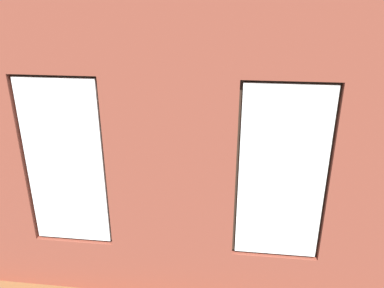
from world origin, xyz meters
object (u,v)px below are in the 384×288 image
at_px(candle_jar, 208,153).
at_px(potted_plant_mid_room_small, 245,154).
at_px(remote_silver, 168,159).
at_px(tv_flatscreen, 34,143).
at_px(potted_plant_foreground_right, 99,116).
at_px(potted_plant_by_left_couch, 313,158).
at_px(couch_left, 353,196).
at_px(potted_plant_between_couches, 257,215).
at_px(couch_by_window, 147,234).
at_px(coffee_table, 189,160).
at_px(cup_ceramic, 189,156).
at_px(remote_gray, 181,155).
at_px(remote_black, 193,160).
at_px(potted_plant_beside_window_right, 54,215).
at_px(potted_plant_near_tv, 34,182).
at_px(media_console, 39,173).

bearing_deg(candle_jar, potted_plant_mid_room_small, -155.10).
relative_size(remote_silver, tv_flatscreen, 0.19).
distance_m(potted_plant_foreground_right, potted_plant_by_left_couch, 5.07).
bearing_deg(couch_left, candle_jar, -116.93).
bearing_deg(potted_plant_between_couches, tv_flatscreen, -23.40).
height_order(couch_by_window, coffee_table, couch_by_window).
distance_m(tv_flatscreen, potted_plant_mid_room_small, 4.00).
distance_m(remote_silver, potted_plant_foreground_right, 2.86).
distance_m(cup_ceramic, potted_plant_mid_room_small, 1.17).
distance_m(couch_left, coffee_table, 2.95).
bearing_deg(remote_silver, remote_gray, 177.30).
distance_m(remote_black, remote_silver, 0.49).
bearing_deg(remote_silver, potted_plant_foreground_right, -89.54).
bearing_deg(remote_silver, cup_ceramic, 150.70).
bearing_deg(potted_plant_beside_window_right, coffee_table, -121.60).
bearing_deg(remote_gray, couch_by_window, 29.85).
height_order(potted_plant_mid_room_small, potted_plant_beside_window_right, potted_plant_beside_window_right).
xyz_separation_m(remote_gray, potted_plant_between_couches, (-1.34, 2.40, 0.26)).
relative_size(remote_silver, potted_plant_near_tv, 0.18).
xyz_separation_m(couch_left, media_console, (5.55, -0.34, -0.07)).
relative_size(couch_left, potted_plant_between_couches, 1.34).
height_order(candle_jar, potted_plant_beside_window_right, potted_plant_beside_window_right).
bearing_deg(tv_flatscreen, potted_plant_beside_window_right, 123.79).
xyz_separation_m(potted_plant_by_left_couch, potted_plant_between_couches, (1.22, 2.71, 0.32)).
bearing_deg(remote_gray, remote_silver, -14.28).
distance_m(remote_gray, potted_plant_between_couches, 2.76).
height_order(couch_by_window, potted_plant_foreground_right, potted_plant_foreground_right).
height_order(remote_black, potted_plant_mid_room_small, potted_plant_mid_room_small).
height_order(potted_plant_mid_room_small, potted_plant_between_couches, potted_plant_between_couches).
height_order(potted_plant_foreground_right, potted_plant_between_couches, potted_plant_between_couches).
relative_size(candle_jar, potted_plant_beside_window_right, 0.11).
bearing_deg(cup_ceramic, potted_plant_beside_window_right, 58.40).
xyz_separation_m(remote_silver, media_console, (2.37, 0.49, -0.19)).
bearing_deg(candle_jar, couch_by_window, 75.78).
xyz_separation_m(cup_ceramic, potted_plant_beside_window_right, (1.52, 2.46, 0.12)).
bearing_deg(remote_silver, couch_by_window, 47.01).
distance_m(cup_ceramic, potted_plant_near_tv, 2.79).
relative_size(potted_plant_mid_room_small, potted_plant_beside_window_right, 0.66).
bearing_deg(potted_plant_by_left_couch, remote_gray, 6.72).
relative_size(potted_plant_beside_window_right, potted_plant_between_couches, 0.65).
height_order(cup_ceramic, remote_silver, cup_ceramic).
bearing_deg(remote_black, candle_jar, -36.74).
bearing_deg(media_console, potted_plant_by_left_couch, -168.95).
height_order(coffee_table, tv_flatscreen, tv_flatscreen).
bearing_deg(tv_flatscreen, candle_jar, -166.63).
height_order(remote_gray, potted_plant_by_left_couch, potted_plant_by_left_couch).
relative_size(couch_left, tv_flatscreen, 2.01).
height_order(couch_by_window, potted_plant_near_tv, potted_plant_near_tv).
distance_m(couch_by_window, media_console, 3.04).
height_order(potted_plant_mid_room_small, potted_plant_foreground_right, potted_plant_foreground_right).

